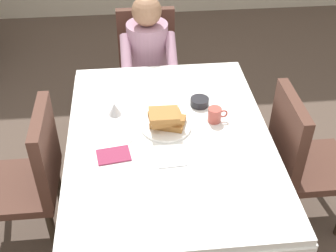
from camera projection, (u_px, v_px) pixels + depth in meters
The scene contains 15 objects.
ground_plane at pixel (169, 224), 2.83m from camera, with size 14.00×14.00×0.00m, color brown.
dining_table_main at pixel (169, 148), 2.43m from camera, with size 1.12×1.52×0.74m.
chair_diner at pixel (147, 63), 3.42m from camera, with size 0.44×0.45×0.93m.
diner_person at pixel (148, 57), 3.21m from camera, with size 0.40×0.43×1.12m.
chair_left_side at pixel (33, 173), 2.45m from camera, with size 0.45×0.44×0.93m.
chair_right_side at pixel (300, 155), 2.57m from camera, with size 0.45×0.44×0.93m.
plate_breakfast at pixel (166, 126), 2.43m from camera, with size 0.28×0.28×0.02m, color white.
breakfast_stack at pixel (166, 119), 2.39m from camera, with size 0.21×0.18×0.10m.
cup_coffee at pixel (215, 115), 2.45m from camera, with size 0.11×0.08×0.08m.
bowl_butter at pixel (200, 102), 2.59m from camera, with size 0.11×0.11×0.04m, color black.
syrup_pitcher at pixel (115, 109), 2.51m from camera, with size 0.08×0.08×0.07m.
fork_left_of_plate at pixel (132, 131), 2.40m from camera, with size 0.18×0.01×0.01m, color silver.
knife_right_of_plate at pixel (200, 127), 2.43m from camera, with size 0.20×0.01×0.01m, color silver.
spoon_near_edge at pixel (173, 166), 2.18m from camera, with size 0.15×0.01×0.01m, color silver.
napkin_folded at pixel (114, 155), 2.24m from camera, with size 0.17×0.12×0.01m, color #8C2D4C.
Camera 1 is at (-0.19, -1.83, 2.25)m, focal length 46.73 mm.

